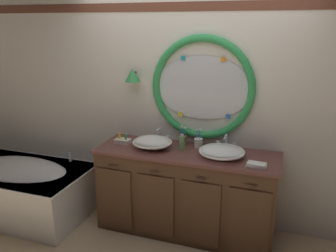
{
  "coord_description": "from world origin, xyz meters",
  "views": [
    {
      "loc": [
        0.94,
        -2.91,
        2.16
      ],
      "look_at": [
        -0.15,
        0.25,
        1.16
      ],
      "focal_mm": 36.74,
      "sensor_mm": 36.0,
      "label": 1
    }
  ],
  "objects_px": {
    "sink_basin_left": "(152,142)",
    "sink_basin_right": "(222,152)",
    "toothbrush_holder_left": "(183,139)",
    "soap_dispenser": "(182,143)",
    "bathtub": "(20,186)",
    "toothbrush_holder_right": "(198,142)",
    "folded_hand_towel": "(257,165)",
    "toiletry_basket": "(123,141)"
  },
  "relations": [
    {
      "from": "soap_dispenser",
      "to": "toiletry_basket",
      "type": "relative_size",
      "value": 1.05
    },
    {
      "from": "toothbrush_holder_left",
      "to": "soap_dispenser",
      "type": "distance_m",
      "value": 0.18
    },
    {
      "from": "toothbrush_holder_right",
      "to": "sink_basin_right",
      "type": "bearing_deg",
      "value": -33.8
    },
    {
      "from": "bathtub",
      "to": "sink_basin_right",
      "type": "height_order",
      "value": "sink_basin_right"
    },
    {
      "from": "toothbrush_holder_right",
      "to": "sink_basin_left",
      "type": "bearing_deg",
      "value": -157.01
    },
    {
      "from": "bathtub",
      "to": "toiletry_basket",
      "type": "xyz_separation_m",
      "value": [
        1.22,
        0.28,
        0.6
      ]
    },
    {
      "from": "toothbrush_holder_left",
      "to": "soap_dispenser",
      "type": "bearing_deg",
      "value": -76.33
    },
    {
      "from": "toothbrush_holder_right",
      "to": "bathtub",
      "type": "bearing_deg",
      "value": -167.74
    },
    {
      "from": "sink_basin_left",
      "to": "toothbrush_holder_right",
      "type": "xyz_separation_m",
      "value": [
        0.45,
        0.19,
        -0.01
      ]
    },
    {
      "from": "toothbrush_holder_right",
      "to": "soap_dispenser",
      "type": "distance_m",
      "value": 0.2
    },
    {
      "from": "bathtub",
      "to": "sink_basin_left",
      "type": "height_order",
      "value": "sink_basin_left"
    },
    {
      "from": "bathtub",
      "to": "toothbrush_holder_right",
      "type": "distance_m",
      "value": 2.16
    },
    {
      "from": "soap_dispenser",
      "to": "toothbrush_holder_right",
      "type": "bearing_deg",
      "value": 45.57
    },
    {
      "from": "bathtub",
      "to": "toiletry_basket",
      "type": "distance_m",
      "value": 1.39
    },
    {
      "from": "bathtub",
      "to": "sink_basin_left",
      "type": "bearing_deg",
      "value": 9.03
    },
    {
      "from": "sink_basin_right",
      "to": "soap_dispenser",
      "type": "relative_size",
      "value": 2.56
    },
    {
      "from": "sink_basin_left",
      "to": "toiletry_basket",
      "type": "relative_size",
      "value": 2.47
    },
    {
      "from": "sink_basin_right",
      "to": "toiletry_basket",
      "type": "xyz_separation_m",
      "value": [
        -1.09,
        0.03,
        -0.02
      ]
    },
    {
      "from": "sink_basin_right",
      "to": "folded_hand_towel",
      "type": "distance_m",
      "value": 0.37
    },
    {
      "from": "toothbrush_holder_left",
      "to": "folded_hand_towel",
      "type": "bearing_deg",
      "value": -23.65
    },
    {
      "from": "soap_dispenser",
      "to": "folded_hand_towel",
      "type": "relative_size",
      "value": 0.97
    },
    {
      "from": "soap_dispenser",
      "to": "folded_hand_towel",
      "type": "bearing_deg",
      "value": -13.51
    },
    {
      "from": "sink_basin_left",
      "to": "sink_basin_right",
      "type": "distance_m",
      "value": 0.73
    },
    {
      "from": "bathtub",
      "to": "toothbrush_holder_right",
      "type": "bearing_deg",
      "value": 12.26
    },
    {
      "from": "bathtub",
      "to": "sink_basin_right",
      "type": "bearing_deg",
      "value": 6.2
    },
    {
      "from": "bathtub",
      "to": "soap_dispenser",
      "type": "bearing_deg",
      "value": 8.97
    },
    {
      "from": "sink_basin_left",
      "to": "toothbrush_holder_left",
      "type": "xyz_separation_m",
      "value": [
        0.27,
        0.22,
        -0.01
      ]
    },
    {
      "from": "sink_basin_right",
      "to": "toothbrush_holder_left",
      "type": "distance_m",
      "value": 0.51
    },
    {
      "from": "toothbrush_holder_right",
      "to": "folded_hand_towel",
      "type": "height_order",
      "value": "toothbrush_holder_right"
    },
    {
      "from": "toothbrush_holder_right",
      "to": "soap_dispenser",
      "type": "height_order",
      "value": "toothbrush_holder_right"
    },
    {
      "from": "toothbrush_holder_left",
      "to": "toothbrush_holder_right",
      "type": "relative_size",
      "value": 1.02
    },
    {
      "from": "sink_basin_left",
      "to": "toiletry_basket",
      "type": "distance_m",
      "value": 0.36
    },
    {
      "from": "toothbrush_holder_left",
      "to": "toiletry_basket",
      "type": "distance_m",
      "value": 0.65
    },
    {
      "from": "sink_basin_right",
      "to": "folded_hand_towel",
      "type": "bearing_deg",
      "value": -21.69
    },
    {
      "from": "toothbrush_holder_left",
      "to": "soap_dispenser",
      "type": "height_order",
      "value": "toothbrush_holder_left"
    },
    {
      "from": "toiletry_basket",
      "to": "sink_basin_left",
      "type": "bearing_deg",
      "value": -5.27
    },
    {
      "from": "sink_basin_left",
      "to": "toothbrush_holder_right",
      "type": "bearing_deg",
      "value": 22.99
    },
    {
      "from": "soap_dispenser",
      "to": "toiletry_basket",
      "type": "xyz_separation_m",
      "value": [
        -0.66,
        -0.01,
        -0.05
      ]
    },
    {
      "from": "sink_basin_right",
      "to": "toothbrush_holder_right",
      "type": "xyz_separation_m",
      "value": [
        -0.28,
        0.19,
        0.0
      ]
    },
    {
      "from": "sink_basin_right",
      "to": "toothbrush_holder_left",
      "type": "relative_size",
      "value": 2.14
    },
    {
      "from": "sink_basin_left",
      "to": "toiletry_basket",
      "type": "bearing_deg",
      "value": 174.73
    },
    {
      "from": "toiletry_basket",
      "to": "sink_basin_right",
      "type": "bearing_deg",
      "value": -1.74
    }
  ]
}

